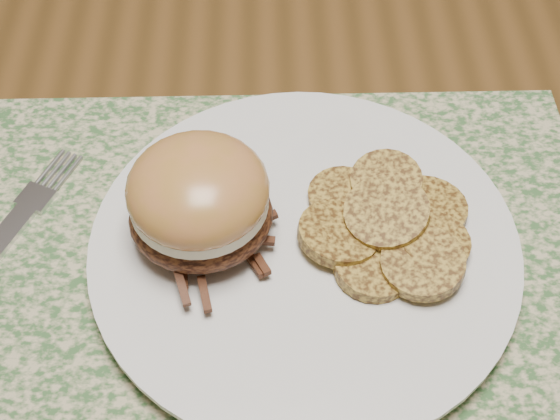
# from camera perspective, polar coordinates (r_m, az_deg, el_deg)

# --- Properties ---
(ground) EXTENTS (3.50, 3.50, 0.00)m
(ground) POSITION_cam_1_polar(r_m,az_deg,el_deg) (1.31, 10.13, -13.28)
(ground) COLOR #53381C
(ground) RESTS_ON ground
(dining_table) EXTENTS (1.50, 0.90, 0.75)m
(dining_table) POSITION_cam_1_polar(r_m,az_deg,el_deg) (0.77, 17.12, 8.42)
(dining_table) COLOR #553718
(dining_table) RESTS_ON ground
(placemat) EXTENTS (0.45, 0.33, 0.00)m
(placemat) POSITION_cam_1_polar(r_m,az_deg,el_deg) (0.51, -1.11, -4.72)
(placemat) COLOR #375F31
(placemat) RESTS_ON dining_table
(dinner_plate) EXTENTS (0.26, 0.26, 0.02)m
(dinner_plate) POSITION_cam_1_polar(r_m,az_deg,el_deg) (0.50, 1.79, -2.83)
(dinner_plate) COLOR silver
(dinner_plate) RESTS_ON placemat
(pork_sandwich) EXTENTS (0.10, 0.10, 0.07)m
(pork_sandwich) POSITION_cam_1_polar(r_m,az_deg,el_deg) (0.48, -5.93, 0.70)
(pork_sandwich) COLOR black
(pork_sandwich) RESTS_ON dinner_plate
(roasted_potatoes) EXTENTS (0.12, 0.13, 0.03)m
(roasted_potatoes) POSITION_cam_1_polar(r_m,az_deg,el_deg) (0.50, 7.97, -1.10)
(roasted_potatoes) COLOR #A98731
(roasted_potatoes) RESTS_ON dinner_plate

